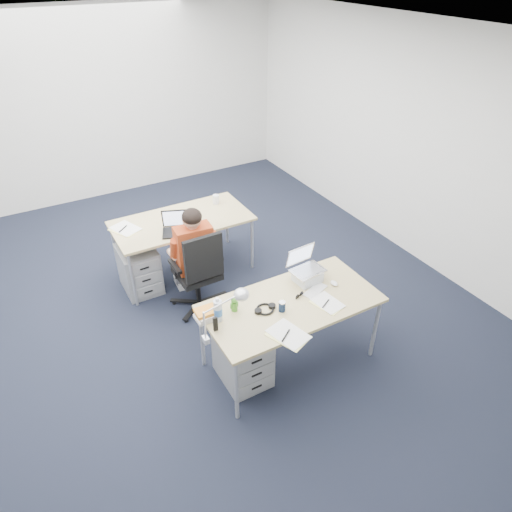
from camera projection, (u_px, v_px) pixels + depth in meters
The scene contains 24 objects.
floor at pixel (194, 315), 5.06m from camera, with size 7.00×7.00×0.00m, color black.
room at pixel (179, 171), 4.10m from camera, with size 6.02×7.02×2.80m.
desk_near at pixel (291, 306), 4.13m from camera, with size 1.60×0.80×0.73m.
desk_far at pixel (182, 223), 5.38m from camera, with size 1.60×0.80×0.73m.
office_chair at pixel (199, 286), 5.01m from camera, with size 0.66×0.66×1.02m.
seated_person at pixel (192, 254), 4.96m from camera, with size 0.40×0.69×1.22m.
drawer_pedestal_near at pixel (243, 356), 4.17m from camera, with size 0.40×0.50×0.55m, color #999C9E.
drawer_pedestal_far at pixel (139, 269), 5.31m from camera, with size 0.40×0.50×0.55m, color #999C9E.
silver_laptop at pixel (308, 267), 4.27m from camera, with size 0.31×0.24×0.33m, color silver, non-canonical shape.
wireless_keyboard at pixel (315, 290), 4.23m from camera, with size 0.26×0.11×0.01m, color white.
computer_mouse at pixel (334, 283), 4.31m from camera, with size 0.06×0.09×0.03m, color white.
headphones at pixel (265, 309), 4.00m from camera, with size 0.21×0.16×0.03m, color black, non-canonical shape.
can_koozie at pixel (282, 306), 3.98m from camera, with size 0.06×0.06×0.10m, color #14233E.
water_bottle at pixel (218, 309), 3.84m from camera, with size 0.07×0.07×0.24m, color silver.
bear_figurine at pixel (234, 304), 3.97m from camera, with size 0.08×0.06×0.15m, color #2A7C21, non-canonical shape.
book_stack at pixel (207, 314), 3.90m from camera, with size 0.20×0.15×0.09m, color silver.
cordless_phone at pixel (215, 324), 3.76m from camera, with size 0.04×0.02×0.14m, color black.
papers_left at pixel (288, 336), 3.74m from camera, with size 0.23×0.33×0.01m, color #FFFB93.
papers_right at pixel (327, 304), 4.08m from camera, with size 0.19×0.28×0.01m, color #FFFB93.
sunglasses at pixel (300, 295), 4.16m from camera, with size 0.11×0.05×0.03m, color black, non-canonical shape.
desk_lamp at pixel (219, 317), 3.62m from camera, with size 0.38×0.14×0.43m, color silver, non-canonical shape.
dark_laptop at pixel (177, 223), 5.03m from camera, with size 0.35×0.34×0.25m, color black, non-canonical shape.
far_cup at pixel (216, 199), 5.67m from camera, with size 0.08×0.08×0.11m, color white.
far_papers at pixel (125, 229), 5.16m from camera, with size 0.23×0.33×0.01m, color white.
Camera 1 is at (-1.28, -3.67, 3.37)m, focal length 32.00 mm.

